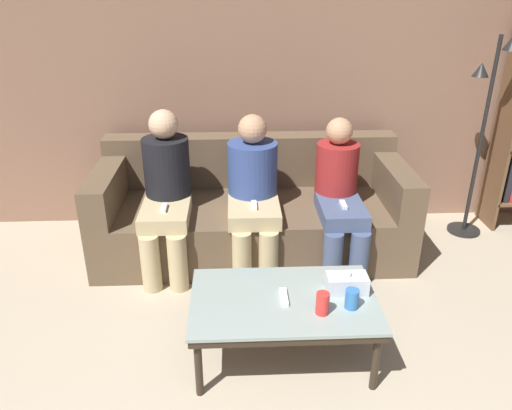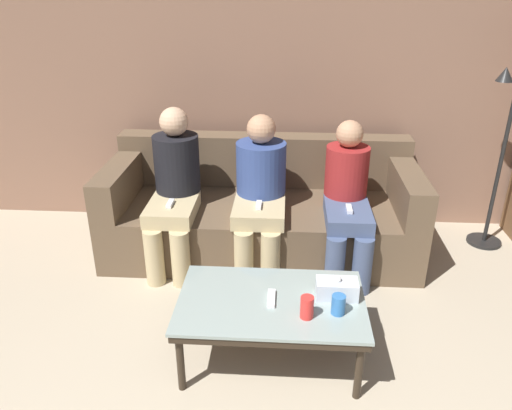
% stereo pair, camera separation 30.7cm
% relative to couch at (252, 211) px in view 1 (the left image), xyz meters
% --- Properties ---
extents(wall_back, '(12.00, 0.06, 2.60)m').
position_rel_couch_xyz_m(wall_back, '(0.00, 0.54, 1.00)').
color(wall_back, '#8C6651').
rests_on(wall_back, ground_plane).
extents(couch, '(2.28, 0.94, 0.81)m').
position_rel_couch_xyz_m(couch, '(0.00, 0.00, 0.00)').
color(couch, brown).
rests_on(couch, ground_plane).
extents(coffee_table, '(0.99, 0.63, 0.38)m').
position_rel_couch_xyz_m(coffee_table, '(0.12, -1.27, 0.05)').
color(coffee_table, '#8C9E99').
rests_on(coffee_table, ground_plane).
extents(cup_near_left, '(0.07, 0.07, 0.10)m').
position_rel_couch_xyz_m(cup_near_left, '(0.46, -1.36, 0.14)').
color(cup_near_left, '#3372BF').
rests_on(cup_near_left, coffee_table).
extents(cup_near_right, '(0.07, 0.07, 0.12)m').
position_rel_couch_xyz_m(cup_near_right, '(0.30, -1.40, 0.15)').
color(cup_near_right, red).
rests_on(cup_near_right, coffee_table).
extents(tissue_box, '(0.22, 0.12, 0.13)m').
position_rel_couch_xyz_m(tissue_box, '(0.46, -1.22, 0.14)').
color(tissue_box, silver).
rests_on(tissue_box, coffee_table).
extents(game_remote, '(0.04, 0.15, 0.02)m').
position_rel_couch_xyz_m(game_remote, '(0.12, -1.27, 0.10)').
color(game_remote, white).
rests_on(game_remote, coffee_table).
extents(standing_lamp, '(0.31, 0.26, 1.58)m').
position_rel_couch_xyz_m(standing_lamp, '(1.79, 0.17, 0.67)').
color(standing_lamp, black).
rests_on(standing_lamp, ground_plane).
extents(seated_person_left_end, '(0.33, 0.69, 1.12)m').
position_rel_couch_xyz_m(seated_person_left_end, '(-0.61, -0.22, 0.29)').
color(seated_person_left_end, tan).
rests_on(seated_person_left_end, ground_plane).
extents(seated_person_mid_left, '(0.36, 0.68, 1.08)m').
position_rel_couch_xyz_m(seated_person_mid_left, '(0.00, -0.21, 0.28)').
color(seated_person_mid_left, tan).
rests_on(seated_person_mid_left, ground_plane).
extents(seated_person_mid_right, '(0.31, 0.69, 1.05)m').
position_rel_couch_xyz_m(seated_person_mid_right, '(0.61, -0.24, 0.25)').
color(seated_person_mid_right, '#47567A').
rests_on(seated_person_mid_right, ground_plane).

